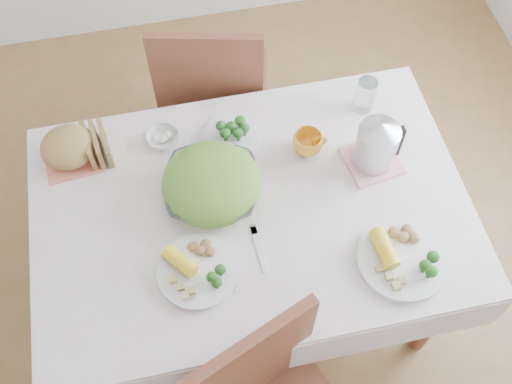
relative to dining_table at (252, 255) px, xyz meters
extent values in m
plane|color=brown|center=(0.00, 0.00, -0.38)|extent=(3.60, 3.60, 0.00)
cube|color=brown|center=(0.00, 0.00, 0.00)|extent=(1.40, 0.90, 0.75)
cube|color=silver|center=(0.00, 0.00, 0.38)|extent=(1.50, 1.00, 0.01)
cube|color=brown|center=(0.00, 0.79, 0.09)|extent=(0.55, 0.55, 1.01)
imported|color=white|center=(-0.12, 0.08, 0.43)|extent=(0.38, 0.38, 0.08)
cylinder|color=white|center=(-0.22, -0.20, 0.40)|extent=(0.34, 0.34, 0.02)
cylinder|color=white|center=(0.44, -0.30, 0.40)|extent=(0.36, 0.36, 0.02)
cylinder|color=beige|center=(-0.01, 0.31, 0.40)|extent=(0.27, 0.27, 0.02)
cube|color=#F6765B|center=(-0.59, 0.34, 0.39)|extent=(0.22, 0.22, 0.00)
ellipsoid|color=olive|center=(-0.59, 0.34, 0.45)|extent=(0.20, 0.19, 0.12)
imported|color=white|center=(-0.26, 0.34, 0.41)|extent=(0.16, 0.16, 0.04)
imported|color=#FFA728|center=(0.25, 0.19, 0.43)|extent=(0.11, 0.11, 0.09)
cylinder|color=white|center=(0.51, 0.34, 0.45)|extent=(0.08, 0.08, 0.14)
cube|color=pink|center=(0.46, 0.09, 0.40)|extent=(0.21, 0.21, 0.01)
cylinder|color=#B2B5BA|center=(0.46, 0.09, 0.51)|extent=(0.19, 0.19, 0.21)
cube|color=silver|center=(-0.15, -0.22, 0.39)|extent=(0.10, 0.17, 0.00)
cube|color=silver|center=(-0.01, -0.17, 0.39)|extent=(0.03, 0.18, 0.00)
camera|label=1|loc=(-0.20, -1.00, 2.18)|focal=42.00mm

